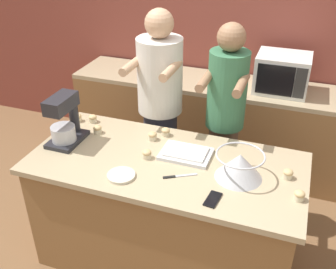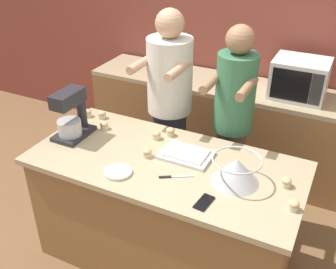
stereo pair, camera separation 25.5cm
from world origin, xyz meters
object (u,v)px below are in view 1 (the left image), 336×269
at_px(cupcake_7, 93,118).
at_px(baking_tray, 186,153).
at_px(person_left, 160,111).
at_px(cupcake_3, 147,154).
at_px(knife, 178,176).
at_px(small_plate, 121,175).
at_px(cupcake_4, 299,195).
at_px(person_right, 224,123).
at_px(cell_phone, 213,199).
at_px(mixing_bowl, 239,165).
at_px(cupcake_1, 97,129).
at_px(cupcake_2, 166,132).
at_px(stand_mixer, 65,122).
at_px(cupcake_0, 288,174).
at_px(cupcake_6, 78,117).
at_px(microwave_oven, 282,73).
at_px(cupcake_5, 153,136).

bearing_deg(cupcake_7, baking_tray, -14.29).
height_order(person_left, cupcake_3, person_left).
bearing_deg(cupcake_7, knife, -28.19).
bearing_deg(small_plate, person_left, 95.00).
height_order(person_left, cupcake_4, person_left).
relative_size(person_right, cell_phone, 11.02).
height_order(mixing_bowl, cupcake_1, mixing_bowl).
bearing_deg(knife, cupcake_2, 118.48).
distance_m(stand_mixer, cell_phone, 1.19).
bearing_deg(mixing_bowl, person_right, 109.75).
relative_size(cupcake_0, cupcake_4, 1.00).
height_order(cupcake_4, cupcake_6, same).
bearing_deg(stand_mixer, cupcake_3, -0.48).
bearing_deg(cupcake_6, mixing_bowl, -13.01).
bearing_deg(cupcake_2, stand_mixer, -153.39).
distance_m(person_left, mixing_bowl, 1.01).
bearing_deg(cell_phone, cupcake_1, 155.01).
bearing_deg(cupcake_1, person_right, 28.12).
relative_size(person_left, small_plate, 9.65).
height_order(cupcake_3, cupcake_4, same).
xyz_separation_m(small_plate, cupcake_3, (0.07, 0.25, 0.02)).
distance_m(cupcake_1, cupcake_4, 1.49).
distance_m(microwave_oven, cupcake_5, 1.42).
relative_size(cupcake_1, cupcake_7, 1.00).
height_order(baking_tray, cell_phone, baking_tray).
xyz_separation_m(knife, cupcake_0, (0.65, 0.22, 0.03)).
xyz_separation_m(mixing_bowl, microwave_oven, (0.10, 1.42, 0.09)).
distance_m(baking_tray, cell_phone, 0.49).
bearing_deg(knife, cupcake_1, 156.60).
bearing_deg(cupcake_3, stand_mixer, 179.52).
relative_size(baking_tray, cupcake_5, 5.36).
distance_m(small_plate, knife, 0.36).
relative_size(knife, cupcake_4, 3.14).
distance_m(cupcake_5, cupcake_6, 0.66).
bearing_deg(person_right, baking_tray, -105.37).
xyz_separation_m(cupcake_2, cupcake_4, (0.97, -0.43, 0.00)).
bearing_deg(cupcake_0, person_left, 152.05).
distance_m(person_left, cupcake_3, 0.67).
distance_m(person_right, cupcake_6, 1.15).
xyz_separation_m(stand_mixer, mixing_bowl, (1.24, -0.01, -0.07)).
bearing_deg(cupcake_6, cupcake_0, -7.52).
xyz_separation_m(person_right, small_plate, (-0.46, -0.90, -0.00)).
xyz_separation_m(microwave_oven, cupcake_4, (0.27, -1.52, -0.15)).
xyz_separation_m(cell_phone, knife, (-0.26, 0.15, -0.00)).
height_order(baking_tray, knife, baking_tray).
height_order(microwave_oven, knife, microwave_oven).
xyz_separation_m(stand_mixer, cupcake_5, (0.57, 0.23, -0.13)).
bearing_deg(small_plate, cupcake_2, 81.25).
bearing_deg(cupcake_7, stand_mixer, -95.18).
bearing_deg(cupcake_2, person_left, 117.18).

